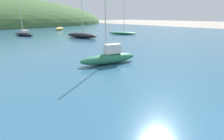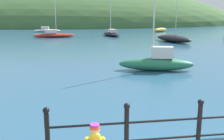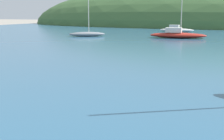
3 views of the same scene
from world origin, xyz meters
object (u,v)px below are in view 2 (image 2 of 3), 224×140
object	(u,v)px
boat_far_right	(174,38)
boat_red_dinghy	(111,34)
boat_twin_mast	(160,30)
boat_blue_hull	(47,30)
boat_nearest_quay	(157,62)
boat_white_sailboat	(54,35)

from	to	relation	value
boat_far_right	boat_red_dinghy	distance (m)	9.11
boat_twin_mast	boat_blue_hull	bearing A→B (deg)	173.16
boat_blue_hull	boat_red_dinghy	world-z (taller)	boat_red_dinghy
boat_nearest_quay	boat_far_right	bearing A→B (deg)	65.08
boat_white_sailboat	boat_nearest_quay	bearing A→B (deg)	-72.23
boat_white_sailboat	boat_twin_mast	bearing A→B (deg)	24.61
boat_white_sailboat	boat_red_dinghy	size ratio (longest dim) A/B	1.09
boat_twin_mast	boat_nearest_quay	bearing A→B (deg)	-109.23
boat_twin_mast	boat_nearest_quay	world-z (taller)	boat_nearest_quay
boat_blue_hull	boat_twin_mast	distance (m)	16.90
boat_blue_hull	boat_nearest_quay	xyz separation A→B (m)	(7.69, -28.07, 0.13)
boat_blue_hull	boat_far_right	bearing A→B (deg)	-49.91
boat_red_dinghy	boat_blue_hull	bearing A→B (deg)	135.72
boat_blue_hull	boat_red_dinghy	size ratio (longest dim) A/B	0.74
boat_far_right	boat_twin_mast	xyz separation A→B (m)	(3.42, 13.86, -0.04)
boat_white_sailboat	boat_red_dinghy	bearing A→B (deg)	6.37
boat_far_right	boat_nearest_quay	bearing A→B (deg)	-114.92
boat_blue_hull	boat_nearest_quay	bearing A→B (deg)	-74.68
boat_white_sailboat	boat_blue_hull	bearing A→B (deg)	99.92
boat_red_dinghy	boat_twin_mast	xyz separation A→B (m)	(8.35, 6.20, 0.01)
boat_far_right	boat_blue_hull	distance (m)	20.74
boat_blue_hull	boat_twin_mast	world-z (taller)	boat_blue_hull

